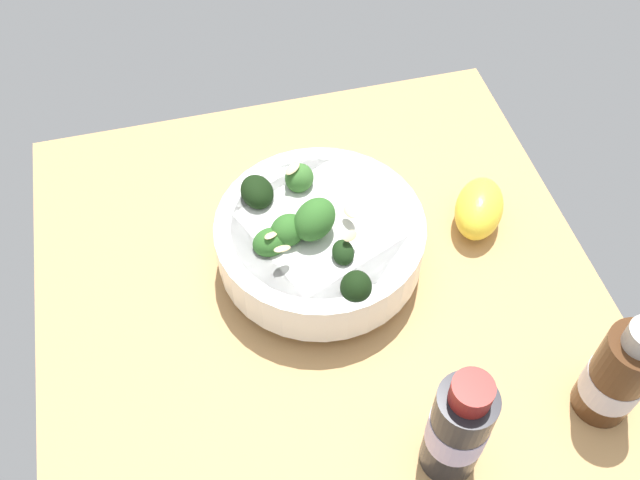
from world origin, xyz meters
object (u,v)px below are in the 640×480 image
lemon_wedge (479,208)px  bottle_tall (458,429)px  bowl_of_broccoli (318,238)px  bottle_short (618,375)px

lemon_wedge → bottle_tall: bottle_tall is taller
bowl_of_broccoli → lemon_wedge: (-18.36, -1.01, -1.80)cm
bottle_tall → bottle_short: bottle_tall is taller
bowl_of_broccoli → bottle_short: 30.86cm
bottle_tall → lemon_wedge: bearing=-116.9°
lemon_wedge → bottle_short: 23.47cm
bowl_of_broccoli → bottle_tall: bottle_tall is taller
bottle_tall → bowl_of_broccoli: bearing=-75.9°
bottle_tall → bottle_short: (-15.64, -1.51, -0.93)cm
bowl_of_broccoli → lemon_wedge: bearing=-176.8°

